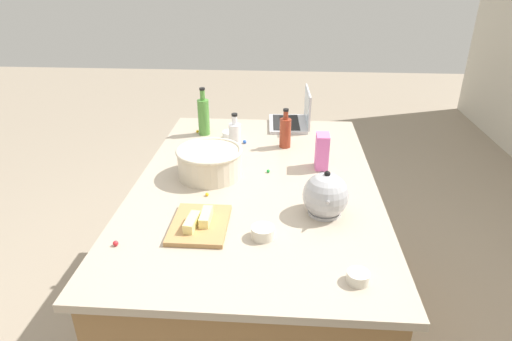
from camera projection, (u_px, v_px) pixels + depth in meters
name	position (u px, v px, depth m)	size (l,w,h in m)	color
ground_plane	(256.00, 326.00, 2.36)	(12.00, 12.00, 0.00)	gray
island_counter	(256.00, 260.00, 2.16)	(1.65, 1.08, 0.90)	olive
laptop	(294.00, 118.00, 2.59)	(0.32, 0.24, 0.22)	#B7B7BC
mixing_bowl_large	(210.00, 162.00, 1.98)	(0.30, 0.30, 0.13)	beige
bottle_soy	(285.00, 132.00, 2.28)	(0.06, 0.06, 0.21)	maroon
bottle_vinegar	(235.00, 138.00, 2.19)	(0.06, 0.06, 0.22)	white
bottle_olive	(204.00, 116.00, 2.43)	(0.06, 0.06, 0.27)	#4C8C38
kettle	(326.00, 196.00, 1.67)	(0.21, 0.18, 0.20)	#ADADB2
cutting_board	(200.00, 224.00, 1.62)	(0.27, 0.21, 0.02)	#AD7F4C
butter_stick_left	(192.00, 222.00, 1.58)	(0.11, 0.04, 0.04)	#F4E58C
butter_stick_right	(206.00, 217.00, 1.62)	(0.11, 0.04, 0.04)	#F4E58C
ramekin_small	(230.00, 135.00, 2.40)	(0.09, 0.09, 0.04)	white
ramekin_medium	(263.00, 232.00, 1.55)	(0.09, 0.09, 0.04)	beige
ramekin_wide	(358.00, 277.00, 1.34)	(0.07, 0.07, 0.04)	beige
kitchen_timer	(322.00, 181.00, 1.88)	(0.07, 0.07, 0.08)	#B2B2B7
candy_bag	(322.00, 151.00, 2.05)	(0.09, 0.06, 0.17)	pink
candy_0	(197.00, 131.00, 2.50)	(0.02, 0.02, 0.02)	yellow
candy_1	(116.00, 243.00, 1.51)	(0.02, 0.02, 0.02)	red
candy_2	(268.00, 171.00, 2.03)	(0.02, 0.02, 0.02)	green
candy_3	(207.00, 194.00, 1.83)	(0.02, 0.02, 0.02)	yellow
candy_4	(245.00, 142.00, 2.35)	(0.02, 0.02, 0.02)	blue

